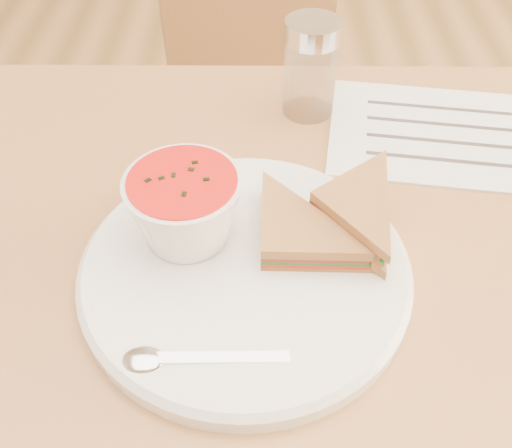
# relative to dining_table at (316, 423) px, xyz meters

# --- Properties ---
(dining_table) EXTENTS (1.00, 0.70, 0.75)m
(dining_table) POSITION_rel_dining_table_xyz_m (0.00, 0.00, 0.00)
(dining_table) COLOR brown
(dining_table) RESTS_ON floor
(chair_far) EXTENTS (0.44, 0.44, 0.81)m
(chair_far) POSITION_rel_dining_table_xyz_m (-0.07, 0.59, 0.03)
(chair_far) COLOR brown
(chair_far) RESTS_ON floor
(plate) EXTENTS (0.39, 0.39, 0.02)m
(plate) POSITION_rel_dining_table_xyz_m (-0.10, -0.03, 0.38)
(plate) COLOR white
(plate) RESTS_ON dining_table
(soup_bowl) EXTENTS (0.11, 0.11, 0.07)m
(soup_bowl) POSITION_rel_dining_table_xyz_m (-0.15, 0.00, 0.43)
(soup_bowl) COLOR white
(soup_bowl) RESTS_ON plate
(sandwich_half_a) EXTENTS (0.11, 0.11, 0.03)m
(sandwich_half_a) POSITION_rel_dining_table_xyz_m (-0.08, -0.04, 0.41)
(sandwich_half_a) COLOR #B16F3E
(sandwich_half_a) RESTS_ON plate
(sandwich_half_b) EXTENTS (0.14, 0.14, 0.03)m
(sandwich_half_b) POSITION_rel_dining_table_xyz_m (-0.04, 0.02, 0.42)
(sandwich_half_b) COLOR #B16F3E
(sandwich_half_b) RESTS_ON plate
(spoon) EXTENTS (0.17, 0.04, 0.01)m
(spoon) POSITION_rel_dining_table_xyz_m (-0.12, -0.13, 0.40)
(spoon) COLOR silver
(spoon) RESTS_ON plate
(paper_menu) EXTENTS (0.29, 0.23, 0.00)m
(paper_menu) POSITION_rel_dining_table_xyz_m (0.14, 0.19, 0.38)
(paper_menu) COLOR white
(paper_menu) RESTS_ON dining_table
(condiment_shaker) EXTENTS (0.08, 0.08, 0.12)m
(condiment_shaker) POSITION_rel_dining_table_xyz_m (-0.02, 0.24, 0.43)
(condiment_shaker) COLOR silver
(condiment_shaker) RESTS_ON dining_table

